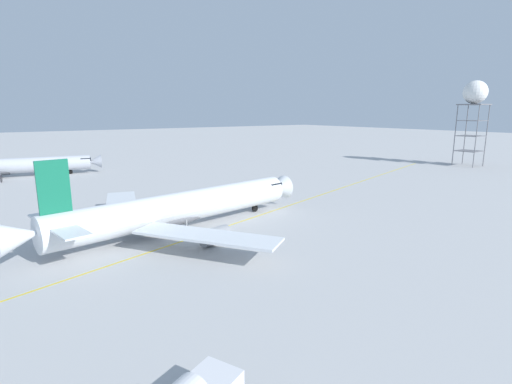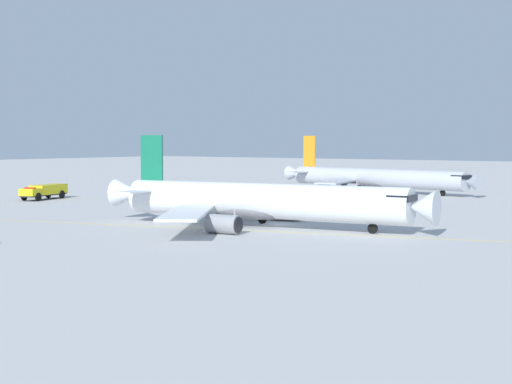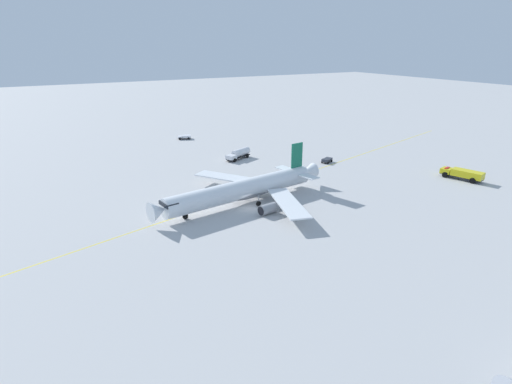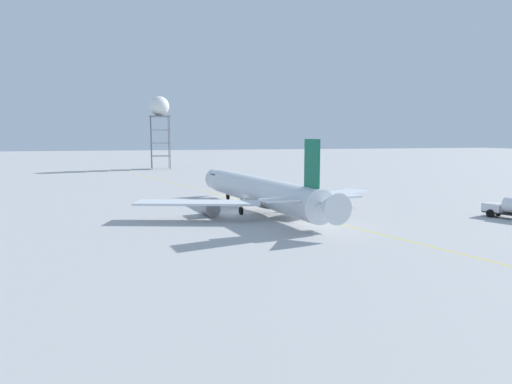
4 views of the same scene
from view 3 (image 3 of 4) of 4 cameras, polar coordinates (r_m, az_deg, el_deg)
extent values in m
plane|color=#B2B2B2|center=(85.00, -1.02, -2.20)|extent=(600.00, 600.00, 0.00)
cylinder|color=silver|center=(86.40, -1.97, 0.33)|extent=(9.21, 35.31, 4.05)
cone|color=silver|center=(77.62, -13.23, -2.52)|extent=(4.25, 3.54, 3.85)
cone|color=silver|center=(98.13, 7.06, 2.78)|extent=(4.00, 4.47, 3.44)
cube|color=black|center=(78.14, -11.83, -1.54)|extent=(3.76, 2.88, 0.70)
ellipsoid|color=slate|center=(87.75, -1.04, -0.12)|extent=(5.48, 13.04, 2.23)
cube|color=#146B4C|center=(94.46, 5.61, 5.02)|extent=(0.71, 3.20, 5.59)
cube|color=silver|center=(93.19, 7.00, 2.19)|extent=(5.68, 3.36, 0.20)
cube|color=silver|center=(98.00, 4.14, 3.17)|extent=(5.68, 3.36, 0.20)
cube|color=silver|center=(81.46, 4.41, -1.49)|extent=(16.87, 8.61, 0.28)
cube|color=silver|center=(96.59, -3.74, 1.99)|extent=(15.94, 12.49, 0.28)
cylinder|color=gray|center=(81.78, 1.65, -2.31)|extent=(2.58, 3.86, 2.07)
cylinder|color=black|center=(80.70, 0.64, -2.62)|extent=(1.76, 0.41, 1.76)
cylinder|color=gray|center=(93.46, -4.41, 0.52)|extent=(2.58, 3.86, 2.07)
cylinder|color=black|center=(92.51, -5.36, 0.29)|extent=(1.76, 0.41, 1.76)
cylinder|color=#9EA0A5|center=(80.40, -9.67, -2.71)|extent=(0.20, 0.20, 1.80)
cylinder|color=black|center=(80.75, -9.63, -3.30)|extent=(0.46, 1.13, 1.10)
cylinder|color=#9EA0A5|center=(85.38, 0.35, -1.05)|extent=(0.20, 0.20, 1.80)
cylinder|color=black|center=(85.71, 0.35, -1.61)|extent=(0.46, 1.13, 1.10)
cylinder|color=#9EA0A5|center=(90.52, -2.34, 0.17)|extent=(0.20, 0.20, 1.80)
cylinder|color=black|center=(90.83, -2.33, -0.36)|extent=(0.46, 1.13, 1.10)
cube|color=#232326|center=(120.57, -2.45, 4.80)|extent=(5.39, 8.77, 0.20)
cube|color=silver|center=(118.07, -3.42, 4.79)|extent=(3.19, 3.17, 1.10)
cube|color=black|center=(117.22, -3.77, 4.75)|extent=(1.90, 0.89, 0.62)
cylinder|color=silver|center=(121.25, -2.07, 5.46)|extent=(4.39, 6.42, 2.12)
cylinder|color=black|center=(117.59, -2.93, 4.36)|extent=(0.70, 1.12, 1.10)
cylinder|color=black|center=(119.10, -3.83, 4.54)|extent=(0.70, 1.12, 1.10)
cylinder|color=black|center=(121.96, -1.18, 4.94)|extent=(0.70, 1.12, 1.10)
cylinder|color=black|center=(123.42, -2.07, 5.12)|extent=(0.70, 1.12, 1.10)
cube|color=#232326|center=(118.85, 9.67, 4.20)|extent=(2.97, 3.88, 0.20)
cube|color=#2D333D|center=(117.63, 9.42, 4.28)|extent=(2.10, 1.76, 0.70)
cube|color=black|center=(117.22, 9.34, 4.28)|extent=(1.40, 0.75, 0.39)
cube|color=#2D333D|center=(119.31, 9.81, 4.45)|extent=(2.64, 2.86, 0.60)
cylinder|color=black|center=(117.42, 9.81, 3.95)|extent=(0.54, 0.70, 0.64)
cylinder|color=black|center=(118.14, 9.01, 4.09)|extent=(0.54, 0.70, 0.64)
cylinder|color=black|center=(119.53, 10.29, 4.20)|extent=(0.54, 0.70, 0.64)
cylinder|color=black|center=(120.24, 9.50, 4.34)|extent=(0.54, 0.70, 0.64)
cube|color=#232326|center=(114.19, 26.26, 1.94)|extent=(10.07, 4.84, 0.20)
cube|color=yellow|center=(115.17, 24.61, 2.70)|extent=(3.05, 3.35, 1.20)
cube|color=black|center=(115.49, 24.12, 2.91)|extent=(0.69, 2.32, 0.67)
cube|color=yellow|center=(113.56, 26.93, 2.22)|extent=(7.66, 4.58, 1.60)
cube|color=red|center=(114.99, 24.66, 3.03)|extent=(1.09, 2.07, 0.16)
cylinder|color=black|center=(114.02, 24.41, 2.15)|extent=(1.42, 0.63, 1.40)
cylinder|color=black|center=(116.58, 24.94, 2.43)|extent=(1.42, 0.63, 1.40)
cylinder|color=black|center=(112.01, 27.48, 1.37)|extent=(1.42, 0.63, 1.40)
cylinder|color=black|center=(114.62, 27.94, 1.68)|extent=(1.42, 0.63, 1.40)
cube|color=#232326|center=(148.34, -9.76, 7.34)|extent=(3.47, 4.84, 0.20)
cube|color=white|center=(148.28, -10.37, 7.44)|extent=(2.77, 2.08, 0.55)
cube|color=black|center=(148.28, -10.59, 7.46)|extent=(1.98, 0.78, 0.31)
cube|color=white|center=(148.25, -9.48, 7.52)|extent=(3.30, 3.54, 0.70)
cylinder|color=black|center=(147.18, -10.36, 7.16)|extent=(0.54, 0.85, 0.80)
cylinder|color=black|center=(149.59, -10.36, 7.37)|extent=(0.54, 0.85, 0.80)
cylinder|color=black|center=(147.16, -9.21, 7.23)|extent=(0.54, 0.85, 0.80)
cylinder|color=black|center=(149.57, -9.22, 7.43)|extent=(0.54, 0.85, 0.80)
cube|color=yellow|center=(94.49, -0.41, 0.11)|extent=(52.65, 184.88, 0.01)
camera|label=1|loc=(133.16, -3.25, 12.73)|focal=27.14mm
camera|label=2|loc=(146.38, -34.95, 7.68)|focal=53.98mm
camera|label=4|loc=(118.33, 32.07, 6.68)|focal=32.64mm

